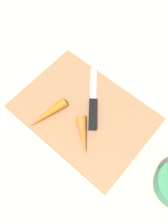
{
  "coord_description": "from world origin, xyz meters",
  "views": [
    {
      "loc": [
        -0.19,
        0.22,
        0.61
      ],
      "look_at": [
        0.0,
        0.0,
        0.01
      ],
      "focal_mm": 38.91,
      "sensor_mm": 36.0,
      "label": 1
    }
  ],
  "objects_px": {
    "cutting_board": "(84,113)",
    "carrot_short": "(83,135)",
    "knife": "(93,110)",
    "carrot_long": "(47,114)"
  },
  "relations": [
    {
      "from": "carrot_short",
      "to": "carrot_long",
      "type": "height_order",
      "value": "carrot_short"
    },
    {
      "from": "cutting_board",
      "to": "knife",
      "type": "xyz_separation_m",
      "value": [
        -0.02,
        -0.02,
        0.01
      ]
    },
    {
      "from": "knife",
      "to": "cutting_board",
      "type": "bearing_deg",
      "value": 100.84
    },
    {
      "from": "cutting_board",
      "to": "knife",
      "type": "distance_m",
      "value": 0.03
    },
    {
      "from": "cutting_board",
      "to": "carrot_short",
      "type": "distance_m",
      "value": 0.08
    },
    {
      "from": "carrot_short",
      "to": "carrot_long",
      "type": "distance_m",
      "value": 0.11
    },
    {
      "from": "carrot_short",
      "to": "knife",
      "type": "bearing_deg",
      "value": 153.52
    },
    {
      "from": "carrot_short",
      "to": "carrot_long",
      "type": "relative_size",
      "value": 0.85
    },
    {
      "from": "cutting_board",
      "to": "carrot_short",
      "type": "relative_size",
      "value": 3.61
    },
    {
      "from": "carrot_long",
      "to": "cutting_board",
      "type": "bearing_deg",
      "value": 148.78
    }
  ]
}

